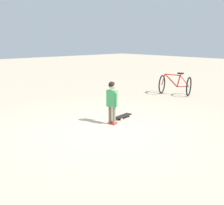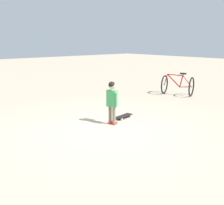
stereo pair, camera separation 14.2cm
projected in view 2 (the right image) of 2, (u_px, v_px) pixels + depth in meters
ground_plane at (109, 131)px, 5.97m from camera, size 50.00×50.00×0.00m
child_person at (112, 98)px, 6.33m from camera, size 0.23×0.40×1.06m
skateboard at (124, 116)px, 6.98m from camera, size 0.58×0.28×0.07m
bicycle_near at (178, 85)px, 9.86m from camera, size 1.02×1.24×0.85m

